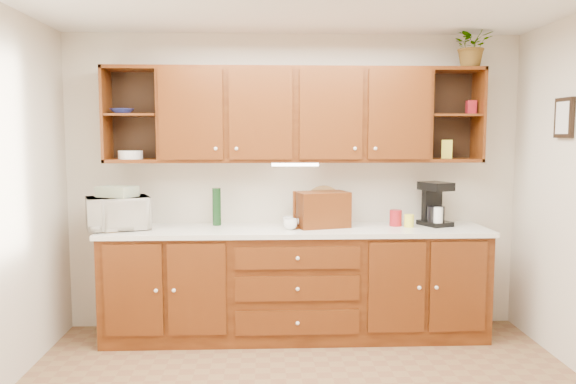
{
  "coord_description": "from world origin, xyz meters",
  "views": [
    {
      "loc": [
        -0.25,
        -3.23,
        1.73
      ],
      "look_at": [
        -0.08,
        1.15,
        1.28
      ],
      "focal_mm": 35.0,
      "sensor_mm": 36.0,
      "label": 1
    }
  ],
  "objects": [
    {
      "name": "back_wall",
      "position": [
        0.0,
        1.75,
        1.3
      ],
      "size": [
        4.0,
        0.0,
        4.0
      ],
      "primitive_type": "plane",
      "rotation": [
        1.57,
        0.0,
        0.0
      ],
      "color": "beige",
      "rests_on": "floor"
    },
    {
      "name": "base_cabinets",
      "position": [
        0.0,
        1.45,
        0.45
      ],
      "size": [
        3.2,
        0.6,
        0.9
      ],
      "primitive_type": "cube",
      "color": "#3A1706",
      "rests_on": "floor"
    },
    {
      "name": "countertop",
      "position": [
        0.0,
        1.44,
        0.92
      ],
      "size": [
        3.24,
        0.64,
        0.04
      ],
      "primitive_type": "cube",
      "color": "white",
      "rests_on": "base_cabinets"
    },
    {
      "name": "upper_cabinets",
      "position": [
        0.01,
        1.59,
        1.89
      ],
      "size": [
        3.2,
        0.33,
        0.8
      ],
      "color": "#3A1706",
      "rests_on": "back_wall"
    },
    {
      "name": "undercabinet_light",
      "position": [
        0.0,
        1.53,
        1.47
      ],
      "size": [
        0.4,
        0.05,
        0.02
      ],
      "primitive_type": "cube",
      "color": "white",
      "rests_on": "upper_cabinets"
    },
    {
      "name": "framed_picture",
      "position": [
        1.98,
        0.9,
        1.85
      ],
      "size": [
        0.03,
        0.24,
        0.3
      ],
      "primitive_type": "cube",
      "color": "black",
      "rests_on": "right_wall"
    },
    {
      "name": "wicker_basket",
      "position": [
        -1.52,
        1.36,
        1.0
      ],
      "size": [
        0.26,
        0.26,
        0.13
      ],
      "primitive_type": "cylinder",
      "rotation": [
        0.0,
        0.0,
        -0.23
      ],
      "color": "olive",
      "rests_on": "countertop"
    },
    {
      "name": "microwave",
      "position": [
        -1.48,
        1.43,
        1.08
      ],
      "size": [
        0.58,
        0.49,
        0.27
      ],
      "primitive_type": "imported",
      "rotation": [
        0.0,
        0.0,
        0.37
      ],
      "color": "silver",
      "rests_on": "countertop"
    },
    {
      "name": "towel_stack",
      "position": [
        -1.48,
        1.43,
        1.26
      ],
      "size": [
        0.35,
        0.31,
        0.09
      ],
      "primitive_type": "cube",
      "rotation": [
        0.0,
        0.0,
        -0.42
      ],
      "color": "tan",
      "rests_on": "microwave"
    },
    {
      "name": "wine_bottle",
      "position": [
        -0.68,
        1.61,
        1.1
      ],
      "size": [
        0.09,
        0.09,
        0.33
      ],
      "primitive_type": "cylinder",
      "rotation": [
        0.0,
        0.0,
        -0.19
      ],
      "color": "black",
      "rests_on": "countertop"
    },
    {
      "name": "woven_tray",
      "position": [
        0.26,
        1.62,
        0.95
      ],
      "size": [
        0.35,
        0.11,
        0.34
      ],
      "primitive_type": "cylinder",
      "rotation": [
        1.36,
        0.0,
        0.06
      ],
      "color": "olive",
      "rests_on": "countertop"
    },
    {
      "name": "bread_box",
      "position": [
        0.23,
        1.48,
        1.09
      ],
      "size": [
        0.49,
        0.38,
        0.3
      ],
      "primitive_type": "cube",
      "rotation": [
        0.0,
        0.0,
        0.28
      ],
      "color": "#3A1706",
      "rests_on": "countertop"
    },
    {
      "name": "mug_tree",
      "position": [
        -0.01,
        1.43,
        0.99
      ],
      "size": [
        0.26,
        0.27,
        0.31
      ],
      "rotation": [
        0.0,
        0.0,
        0.08
      ],
      "color": "#3A1706",
      "rests_on": "countertop"
    },
    {
      "name": "canister_red",
      "position": [
        0.87,
        1.51,
        1.01
      ],
      "size": [
        0.12,
        0.12,
        0.14
      ],
      "primitive_type": "cylinder",
      "rotation": [
        0.0,
        0.0,
        -0.15
      ],
      "color": "maroon",
      "rests_on": "countertop"
    },
    {
      "name": "canister_white",
      "position": [
        1.21,
        1.42,
        1.03
      ],
      "size": [
        0.08,
        0.08,
        0.17
      ],
      "primitive_type": "cylinder",
      "rotation": [
        0.0,
        0.0,
        0.02
      ],
      "color": "white",
      "rests_on": "countertop"
    },
    {
      "name": "canister_yellow",
      "position": [
        0.97,
        1.45,
        0.99
      ],
      "size": [
        0.09,
        0.09,
        0.11
      ],
      "primitive_type": "cylinder",
      "rotation": [
        0.0,
        0.0,
        -0.05
      ],
      "color": "yellow",
      "rests_on": "countertop"
    },
    {
      "name": "coffee_maker",
      "position": [
        1.21,
        1.54,
        1.12
      ],
      "size": [
        0.29,
        0.32,
        0.38
      ],
      "rotation": [
        0.0,
        0.0,
        0.41
      ],
      "color": "black",
      "rests_on": "countertop"
    },
    {
      "name": "bowl_stack",
      "position": [
        -1.46,
        1.58,
        1.92
      ],
      "size": [
        0.23,
        0.23,
        0.04
      ],
      "primitive_type": "imported",
      "rotation": [
        0.0,
        0.0,
        -0.37
      ],
      "color": "navy",
      "rests_on": "upper_cabinets"
    },
    {
      "name": "plate_stack",
      "position": [
        -1.4,
        1.58,
        1.56
      ],
      "size": [
        0.22,
        0.22,
        0.07
      ],
      "primitive_type": "cylinder",
      "rotation": [
        0.0,
        0.0,
        -0.06
      ],
      "color": "white",
      "rests_on": "upper_cabinets"
    },
    {
      "name": "pantry_box_yellow",
      "position": [
        1.32,
        1.58,
        1.6
      ],
      "size": [
        0.11,
        0.1,
        0.16
      ],
      "primitive_type": "cube",
      "rotation": [
        0.0,
        0.0,
        -0.34
      ],
      "color": "yellow",
      "rests_on": "upper_cabinets"
    },
    {
      "name": "pantry_box_red",
      "position": [
        1.52,
        1.57,
        1.96
      ],
      "size": [
        0.08,
        0.07,
        0.12
      ],
      "primitive_type": "cube",
      "rotation": [
        0.0,
        0.0,
        -0.04
      ],
      "color": "maroon",
      "rests_on": "upper_cabinets"
    },
    {
      "name": "potted_plant",
      "position": [
        1.5,
        1.55,
        2.48
      ],
      "size": [
        0.37,
        0.33,
        0.37
      ],
      "primitive_type": "imported",
      "rotation": [
        0.0,
        0.0,
        0.14
      ],
      "color": "#999999",
      "rests_on": "upper_cabinets"
    }
  ]
}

